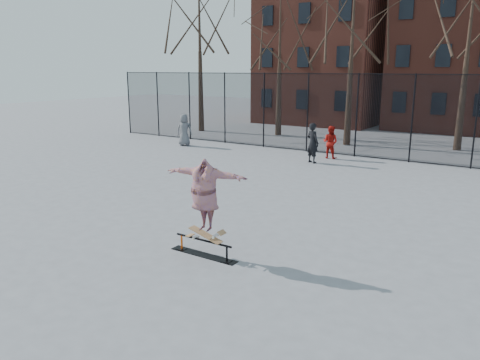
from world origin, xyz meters
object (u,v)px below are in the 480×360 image
Objects in this scene: bystander_black at (313,143)px; skateboard at (206,238)px; skater at (205,201)px; bystander_red at (330,142)px; bystander_grey at (184,130)px; skate_rail at (204,249)px.

skateboard is at bearing 124.19° from bystander_black.
skater is 1.29× the size of bystander_red.
bystander_black is at bearing 94.97° from skater.
bystander_grey is at bearing 17.28° from bystander_black.
bystander_black is at bearing 102.95° from skate_rail.
skater reaches higher than bystander_black.
skateboard is (0.07, -0.00, 0.29)m from skate_rail.
bystander_black reaches higher than bystander_red.
bystander_black is (-2.62, 11.39, 0.76)m from skate_rail.
skate_rail is 1.01× the size of bystander_grey.
bystander_grey reaches higher than skateboard.
skater reaches higher than skate_rail.
skateboard is at bearing 108.64° from bystander_grey.
bystander_red is at bearing 163.32° from bystander_grey.
bystander_red is (0.23, 1.48, -0.13)m from bystander_black.
bystander_grey is 8.33m from bystander_red.
bystander_black reaches higher than bystander_grey.
skate_rail is 1.90× the size of skateboard.
bystander_grey is 0.97× the size of bystander_black.
bystander_red is (-2.45, 12.88, -0.54)m from skater.
skate_rail is 13.11m from bystander_red.
skater reaches higher than skateboard.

